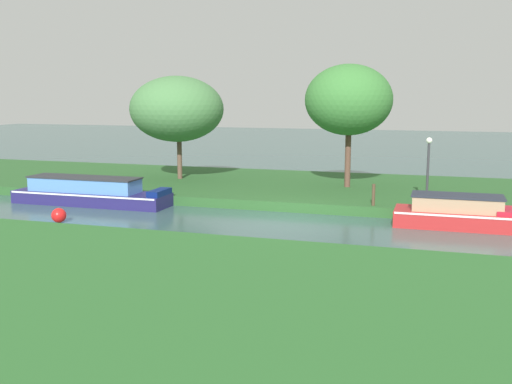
# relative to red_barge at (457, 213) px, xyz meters

# --- Properties ---
(ground_plane) EXTENTS (120.00, 120.00, 0.00)m
(ground_plane) POSITION_rel_red_barge_xyz_m (-6.14, -1.20, -0.51)
(ground_plane) COLOR #365552
(riverbank_far) EXTENTS (72.00, 10.00, 0.40)m
(riverbank_far) POSITION_rel_red_barge_xyz_m (-6.14, 5.80, -0.31)
(riverbank_far) COLOR #295627
(riverbank_far) RESTS_ON ground_plane
(riverbank_near) EXTENTS (72.00, 10.00, 0.40)m
(riverbank_near) POSITION_rel_red_barge_xyz_m (-6.14, -10.20, -0.31)
(riverbank_near) COLOR #2A6029
(riverbank_near) RESTS_ON ground_plane
(red_barge) EXTENTS (4.19, 1.68, 1.16)m
(red_barge) POSITION_rel_red_barge_xyz_m (0.00, 0.00, 0.00)
(red_barge) COLOR #AF2324
(red_barge) RESTS_ON ground_plane
(navy_narrowboat) EXTENTS (6.99, 1.67, 1.19)m
(navy_narrowboat) POSITION_rel_red_barge_xyz_m (-14.98, 0.00, -0.00)
(navy_narrowboat) COLOR navy
(navy_narrowboat) RESTS_ON ground_plane
(willow_tree_left) EXTENTS (4.72, 4.59, 5.20)m
(willow_tree_left) POSITION_rel_red_barge_xyz_m (-13.40, 5.58, 3.44)
(willow_tree_left) COLOR brown
(willow_tree_left) RESTS_ON riverbank_far
(willow_tree_centre) EXTENTS (3.98, 3.95, 5.65)m
(willow_tree_centre) POSITION_rel_red_barge_xyz_m (-4.77, 5.40, 3.92)
(willow_tree_centre) COLOR brown
(willow_tree_centre) RESTS_ON riverbank_far
(lamp_post) EXTENTS (0.24, 0.24, 2.59)m
(lamp_post) POSITION_rel_red_barge_xyz_m (-1.11, 2.62, 1.55)
(lamp_post) COLOR #333338
(lamp_post) RESTS_ON riverbank_far
(mooring_post_near) EXTENTS (0.13, 0.13, 0.85)m
(mooring_post_near) POSITION_rel_red_barge_xyz_m (-3.06, 1.14, 0.32)
(mooring_post_near) COLOR #4B3A28
(mooring_post_near) RESTS_ON riverbank_far
(channel_buoy) EXTENTS (0.55, 0.55, 0.55)m
(channel_buoy) POSITION_rel_red_barge_xyz_m (-13.99, -3.60, -0.24)
(channel_buoy) COLOR red
(channel_buoy) RESTS_ON ground_plane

